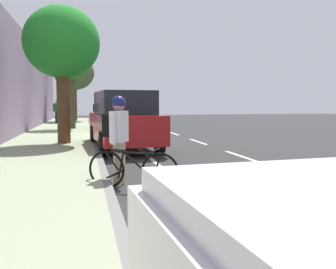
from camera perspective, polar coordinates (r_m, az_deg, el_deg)
name	(u,v)px	position (r m, az deg, el deg)	size (l,w,h in m)	color
ground	(132,142)	(15.03, -5.59, -1.19)	(69.18, 69.18, 0.00)	#2F2F2F
sidewalk	(51,142)	(14.95, -17.79, -1.12)	(3.13, 43.24, 0.16)	#9DAB85
curb_edge	(94,141)	(14.90, -11.47, -1.00)	(0.16, 43.24, 0.16)	gray
lane_stripe_centre	(198,142)	(15.13, 4.72, -1.12)	(0.14, 44.20, 0.01)	white
lane_stripe_bike_edge	(131,142)	(15.02, -5.85, -1.18)	(0.12, 43.24, 0.01)	white
parked_sedan_silver_nearest	(103,113)	(31.28, -10.18, 3.30)	(2.05, 4.50, 1.52)	#B7BABF
parked_sedan_tan_second	(110,118)	(21.01, -9.03, 2.56)	(1.85, 4.41, 1.52)	tan
parked_suv_red_mid	(124,120)	(12.56, -6.98, 2.29)	(2.22, 4.82, 1.99)	maroon
bicycle_at_curb	(132,170)	(6.71, -5.59, -5.49)	(1.57, 0.86, 0.77)	black
cyclist_with_backpack	(118,131)	(7.06, -7.90, 0.57)	(0.52, 0.55, 1.74)	#C6B284
street_tree_near_cyclist	(74,73)	(30.59, -14.50, 9.33)	(3.19, 3.19, 5.29)	brown
street_tree_mid_block	(70,62)	(21.54, -15.11, 10.84)	(2.25, 2.25, 4.97)	#48452A
street_tree_far_end	(62,44)	(13.76, -16.29, 13.44)	(2.66, 2.66, 4.85)	brown
pedestrian_on_phone	(57,110)	(27.25, -16.94, 3.71)	(0.61, 0.31, 1.69)	black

